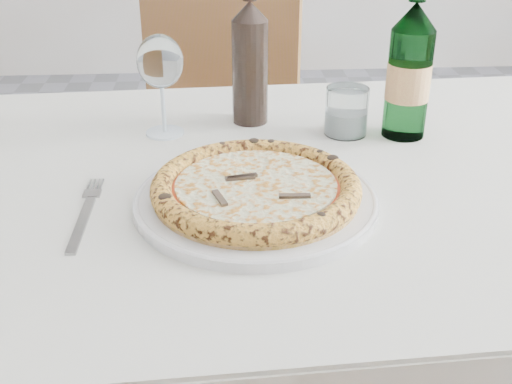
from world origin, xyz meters
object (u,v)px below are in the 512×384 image
pizza (256,188)px  wine_glass (160,64)px  beer_bottle (409,71)px  chair_far (210,126)px  plate (256,199)px  wine_bottle (250,61)px  tumbler (346,114)px  dining_table (252,227)px

pizza → wine_glass: size_ratio=1.65×
beer_bottle → chair_far: bearing=117.4°
chair_far → plate: 0.90m
wine_glass → wine_bottle: wine_bottle is taller
plate → wine_glass: bearing=117.5°
pizza → beer_bottle: beer_bottle is taller
tumbler → wine_bottle: wine_bottle is taller
wine_glass → plate: bearing=-62.5°
wine_bottle → wine_glass: bearing=-161.3°
plate → beer_bottle: bearing=41.6°
plate → beer_bottle: (0.26, 0.23, 0.10)m
chair_far → beer_bottle: bearing=-62.6°
dining_table → beer_bottle: 0.36m
wine_glass → tumbler: 0.32m
wine_bottle → plate: bearing=-91.8°
pizza → beer_bottle: 0.36m
dining_table → pizza: (-0.00, -0.10, 0.12)m
chair_far → tumbler: (0.23, -0.62, 0.26)m
chair_far → pizza: 0.90m
tumbler → beer_bottle: size_ratio=0.29×
pizza → wine_glass: 0.31m
dining_table → chair_far: (-0.07, 0.76, -0.13)m
dining_table → plate: (0.00, -0.10, 0.10)m
wine_glass → tumbler: wine_glass is taller
dining_table → beer_bottle: (0.26, 0.13, 0.20)m
wine_glass → pizza: bearing=-62.5°
chair_far → pizza: (0.07, -0.86, 0.25)m
dining_table → wine_bottle: (0.01, 0.21, 0.20)m
chair_far → beer_bottle: 0.79m
beer_bottle → wine_bottle: (-0.25, 0.08, -0.00)m
chair_far → plate: chair_far is taller
tumbler → beer_bottle: beer_bottle is taller
dining_table → chair_far: 0.78m
wine_glass → chair_far: bearing=83.4°
wine_glass → tumbler: size_ratio=2.11×
plate → wine_bottle: bearing=88.2°
plate → pizza: bearing=160.6°
wine_glass → wine_bottle: (0.15, 0.05, -0.01)m
tumbler → beer_bottle: bearing=-7.2°
beer_bottle → dining_table: bearing=-153.2°
dining_table → plate: bearing=-90.0°
chair_far → wine_bottle: bearing=-82.1°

